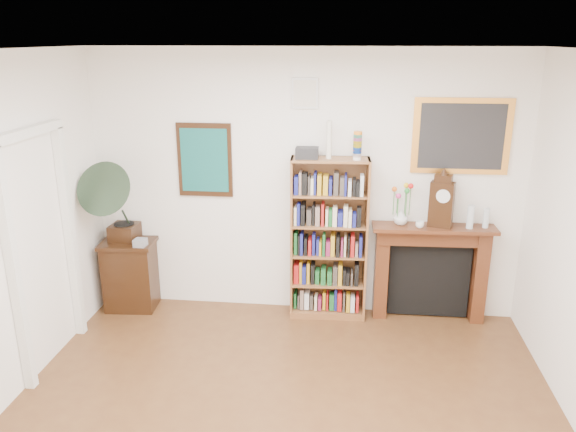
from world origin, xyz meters
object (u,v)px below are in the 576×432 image
object	(u,v)px
bookshelf	(329,231)
bottle_left	(470,217)
teacup	(420,225)
mantel_clock	(442,202)
gramophone	(115,197)
fireplace	(430,264)
cd_stack	(140,243)
side_cabinet	(131,275)
bottle_right	(486,218)
flower_vase	(401,217)

from	to	relation	value
bookshelf	bottle_left	distance (m)	1.42
bookshelf	teacup	distance (m)	0.92
teacup	bottle_left	xyz separation A→B (m)	(0.50, 0.04, 0.09)
mantel_clock	bottle_left	distance (m)	0.32
gramophone	bottle_left	bearing A→B (deg)	4.36
fireplace	teacup	xyz separation A→B (m)	(-0.15, -0.12, 0.47)
gramophone	bottle_left	size ratio (longest dim) A/B	3.84
fireplace	bottle_left	size ratio (longest dim) A/B	5.22
fireplace	mantel_clock	world-z (taller)	mantel_clock
cd_stack	gramophone	bearing A→B (deg)	174.35
side_cabinet	mantel_clock	world-z (taller)	mantel_clock
teacup	bottle_right	bearing A→B (deg)	7.16
mantel_clock	teacup	world-z (taller)	mantel_clock
fireplace	cd_stack	size ratio (longest dim) A/B	10.44
cd_stack	mantel_clock	distance (m)	3.14
cd_stack	flower_vase	world-z (taller)	flower_vase
bookshelf	side_cabinet	distance (m)	2.24
bookshelf	teacup	size ratio (longest dim) A/B	22.87
bottle_left	bottle_right	world-z (taller)	bottle_left
gramophone	bottle_right	world-z (taller)	gramophone
mantel_clock	bottle_right	world-z (taller)	mantel_clock
side_cabinet	fireplace	bearing A→B (deg)	-1.86
side_cabinet	bottle_right	world-z (taller)	bottle_right
side_cabinet	teacup	xyz separation A→B (m)	(3.08, 0.01, 0.70)
flower_vase	side_cabinet	bearing A→B (deg)	-178.00
flower_vase	teacup	distance (m)	0.21
bookshelf	mantel_clock	xyz separation A→B (m)	(1.12, 0.01, 0.35)
fireplace	bottle_right	bearing A→B (deg)	-6.24
mantel_clock	gramophone	bearing A→B (deg)	-159.33
flower_vase	mantel_clock	bearing A→B (deg)	-3.58
bookshelf	bottle_left	xyz separation A→B (m)	(1.41, -0.01, 0.21)
cd_stack	flower_vase	xyz separation A→B (m)	(2.70, 0.21, 0.31)
side_cabinet	bottle_left	world-z (taller)	bottle_left
bookshelf	cd_stack	bearing A→B (deg)	-177.79
mantel_clock	bottle_right	xyz separation A→B (m)	(0.45, 0.02, -0.16)
bookshelf	fireplace	size ratio (longest dim) A/B	1.59
fireplace	mantel_clock	bearing A→B (deg)	-50.46
bookshelf	flower_vase	distance (m)	0.75
bookshelf	gramophone	bearing A→B (deg)	-178.96
gramophone	bottle_right	xyz separation A→B (m)	(3.79, 0.19, -0.15)
flower_vase	bottle_left	xyz separation A→B (m)	(0.68, -0.04, 0.04)
cd_stack	teacup	world-z (taller)	teacup
cd_stack	bottle_left	size ratio (longest dim) A/B	0.50
side_cabinet	cd_stack	world-z (taller)	cd_stack
cd_stack	mantel_clock	world-z (taller)	mantel_clock
gramophone	fireplace	bearing A→B (deg)	5.95
side_cabinet	mantel_clock	size ratio (longest dim) A/B	1.44
bookshelf	cd_stack	xyz separation A→B (m)	(-1.97, -0.18, -0.15)
gramophone	flower_vase	size ratio (longest dim) A/B	5.86
bookshelf	bottle_right	xyz separation A→B (m)	(1.57, 0.03, 0.19)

